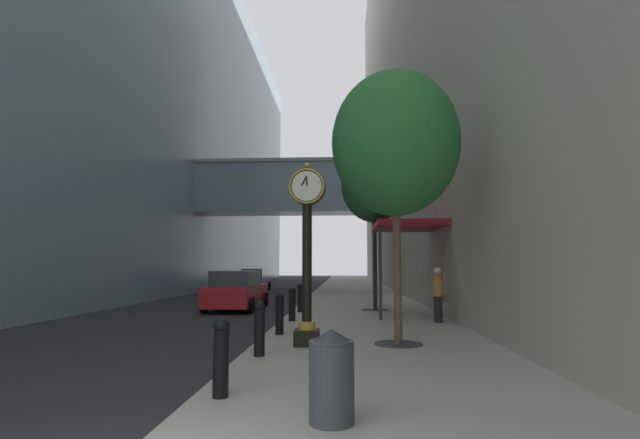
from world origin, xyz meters
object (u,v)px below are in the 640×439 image
object	(u,v)px
street_clock	(307,244)
street_tree_near	(395,144)
bollard_third	(280,312)
pedestrian_walking	(438,293)
car_blue_near	(254,280)
street_tree_mid_near	(374,185)
car_red_mid	(237,291)
bollard_second	(259,327)
bollard_fourth	(292,303)
bollard_nearest	(221,355)
bollard_sixth	(307,293)
bollard_fifth	(301,297)
trash_bin	(331,375)

from	to	relation	value
street_clock	street_tree_near	bearing A→B (deg)	7.80
bollard_third	pedestrian_walking	world-z (taller)	pedestrian_walking
car_blue_near	street_tree_mid_near	bearing A→B (deg)	-62.96
bollard_third	car_red_mid	bearing A→B (deg)	110.49
bollard_second	bollard_fourth	xyz separation A→B (m)	(0.00, 5.77, 0.00)
bollard_nearest	street_tree_near	distance (m)	6.67
bollard_nearest	street_tree_mid_near	distance (m)	13.57
bollard_sixth	car_red_mid	world-z (taller)	car_red_mid
bollard_second	bollard_fifth	distance (m)	8.65
trash_bin	pedestrian_walking	size ratio (longest dim) A/B	0.62
bollard_sixth	car_blue_near	bearing A→B (deg)	110.22
street_tree_near	car_blue_near	distance (m)	25.04
bollard_sixth	street_clock	bearing A→B (deg)	-85.34
car_red_mid	bollard_sixth	bearing A→B (deg)	12.58
bollard_fourth	car_red_mid	world-z (taller)	car_red_mid
bollard_second	bollard_sixth	xyz separation A→B (m)	(0.00, 11.54, 0.00)
bollard_nearest	trash_bin	distance (m)	1.81
bollard_third	car_blue_near	distance (m)	22.63
bollard_nearest	car_red_mid	size ratio (longest dim) A/B	0.23
car_red_mid	pedestrian_walking	bearing A→B (deg)	-34.49
car_blue_near	car_red_mid	bearing A→B (deg)	-82.07
bollard_third	street_tree_near	size ratio (longest dim) A/B	0.17
street_clock	bollard_nearest	world-z (taller)	street_clock
bollard_nearest	bollard_fourth	bearing A→B (deg)	90.00
bollard_second	bollard_nearest	bearing A→B (deg)	-90.00
car_red_mid	bollard_fourth	bearing A→B (deg)	-59.68
street_tree_mid_near	car_red_mid	world-z (taller)	street_tree_mid_near
bollard_nearest	bollard_third	size ratio (longest dim) A/B	1.00
bollard_fourth	street_tree_mid_near	bearing A→B (deg)	52.95
bollard_nearest	bollard_third	bearing A→B (deg)	90.00
street_tree_mid_near	trash_bin	distance (m)	14.24
bollard_nearest	street_tree_near	xyz separation A→B (m)	(2.90, 4.41, 4.07)
pedestrian_walking	bollard_fifth	bearing A→B (deg)	146.95
bollard_fourth	car_red_mid	bearing A→B (deg)	120.32
bollard_sixth	bollard_fifth	bearing A→B (deg)	-90.00
bollard_sixth	bollard_third	bearing A→B (deg)	-90.00
bollard_second	car_blue_near	size ratio (longest dim) A/B	0.24
street_tree_near	trash_bin	distance (m)	6.89
bollard_sixth	pedestrian_walking	size ratio (longest dim) A/B	0.63
street_tree_mid_near	car_blue_near	bearing A→B (deg)	117.04
street_tree_mid_near	pedestrian_walking	xyz separation A→B (m)	(1.72, -3.95, -4.11)
bollard_second	bollard_fifth	size ratio (longest dim) A/B	1.00
bollard_second	pedestrian_walking	bearing A→B (deg)	50.79
pedestrian_walking	car_blue_near	size ratio (longest dim) A/B	0.38
bollard_third	car_red_mid	world-z (taller)	car_red_mid
street_tree_near	bollard_nearest	bearing A→B (deg)	-123.27
bollard_third	bollard_fifth	bearing A→B (deg)	90.00
street_tree_mid_near	car_blue_near	xyz separation A→B (m)	(-7.84, 15.37, -4.35)
bollard_third	bollard_fifth	world-z (taller)	same
trash_bin	car_blue_near	world-z (taller)	car_blue_near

